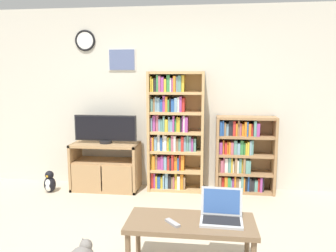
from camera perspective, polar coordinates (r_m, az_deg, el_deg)
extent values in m
cube|color=beige|center=(4.78, 0.13, 4.74)|extent=(6.57, 0.06, 2.60)
torus|color=black|center=(5.05, -14.24, 14.24)|extent=(0.30, 0.03, 0.30)
cylinder|color=white|center=(5.05, -14.24, 14.24)|extent=(0.25, 0.02, 0.25)
cube|color=silver|center=(4.87, -8.01, 11.35)|extent=(0.41, 0.01, 0.32)
cube|color=slate|center=(4.86, -8.03, 11.35)|extent=(0.37, 0.02, 0.29)
cube|color=tan|center=(5.01, -15.78, -6.56)|extent=(0.04, 0.46, 0.68)
cube|color=tan|center=(4.74, -5.39, -7.14)|extent=(0.04, 0.46, 0.68)
cube|color=tan|center=(4.78, -10.84, -3.16)|extent=(0.96, 0.46, 0.04)
cube|color=tan|center=(4.95, -10.63, -10.45)|extent=(0.96, 0.46, 0.04)
cube|color=tan|center=(4.84, -10.76, -6.10)|extent=(0.88, 0.42, 0.04)
cube|color=tan|center=(4.76, -14.06, -8.77)|extent=(0.42, 0.02, 0.37)
cube|color=tan|center=(4.63, -8.88, -9.12)|extent=(0.42, 0.02, 0.37)
cylinder|color=black|center=(4.77, -10.76, -2.72)|extent=(0.18, 0.18, 0.04)
cube|color=black|center=(4.74, -10.83, -0.33)|extent=(0.89, 0.05, 0.36)
cube|color=black|center=(4.71, -10.93, -0.38)|extent=(0.85, 0.01, 0.33)
cube|color=tan|center=(4.67, -3.17, -0.98)|extent=(0.04, 0.31, 1.69)
cube|color=tan|center=(4.60, 6.04, -1.16)|extent=(0.04, 0.31, 1.69)
cube|color=tan|center=(4.76, 1.57, -0.78)|extent=(0.78, 0.02, 1.69)
cube|color=tan|center=(4.83, 1.36, -10.80)|extent=(0.71, 0.27, 0.04)
cube|color=tan|center=(4.74, 1.37, -7.66)|extent=(0.71, 0.27, 0.04)
cube|color=tan|center=(4.67, 1.38, -4.41)|extent=(0.71, 0.27, 0.04)
cube|color=tan|center=(4.62, 1.40, -1.07)|extent=(0.71, 0.27, 0.04)
cube|color=tan|center=(4.58, 1.41, 2.33)|extent=(0.71, 0.27, 0.04)
cube|color=tan|center=(4.56, 1.42, 5.78)|extent=(0.71, 0.27, 0.04)
cube|color=tan|center=(4.55, 1.44, 9.25)|extent=(0.71, 0.27, 0.04)
cube|color=red|center=(4.84, -2.57, -9.17)|extent=(0.04, 0.21, 0.22)
cube|color=#9E4293|center=(4.84, -2.19, -9.19)|extent=(0.02, 0.22, 0.22)
cube|color=gold|center=(4.84, -1.87, -9.40)|extent=(0.02, 0.23, 0.18)
cube|color=#2856A8|center=(4.83, -1.44, -9.47)|extent=(0.04, 0.23, 0.17)
cube|color=gold|center=(4.83, -0.97, -9.49)|extent=(0.03, 0.21, 0.17)
cube|color=#759EB7|center=(4.82, -0.61, -9.38)|extent=(0.02, 0.24, 0.20)
cube|color=#759EB7|center=(4.81, -0.16, -9.20)|extent=(0.04, 0.22, 0.23)
cube|color=#232328|center=(4.82, 0.40, -9.46)|extent=(0.04, 0.20, 0.19)
cube|color=#93704C|center=(4.82, 0.86, -9.56)|extent=(0.03, 0.21, 0.17)
cube|color=#B75B70|center=(4.81, 1.14, -9.54)|extent=(0.02, 0.22, 0.18)
cube|color=gold|center=(4.81, 1.47, -9.28)|extent=(0.03, 0.20, 0.22)
cube|color=white|center=(4.80, 1.96, -9.49)|extent=(0.04, 0.24, 0.19)
cube|color=orange|center=(4.79, 2.49, -9.35)|extent=(0.04, 0.22, 0.22)
cube|color=#93704C|center=(4.79, 2.95, -9.59)|extent=(0.02, 0.24, 0.18)
cube|color=gold|center=(4.77, -2.68, -5.99)|extent=(0.02, 0.20, 0.22)
cube|color=orange|center=(4.76, -2.32, -6.14)|extent=(0.04, 0.24, 0.20)
cube|color=#93704C|center=(4.76, -1.88, -6.00)|extent=(0.03, 0.21, 0.22)
cube|color=#9E4293|center=(4.76, -1.44, -6.25)|extent=(0.04, 0.20, 0.18)
cube|color=#9E4293|center=(4.75, -0.89, -6.20)|extent=(0.04, 0.22, 0.20)
cube|color=#759EB7|center=(4.74, -0.34, -6.24)|extent=(0.04, 0.23, 0.19)
cube|color=red|center=(4.74, 0.19, -6.21)|extent=(0.03, 0.22, 0.20)
cube|color=#232328|center=(4.73, 0.54, -6.39)|extent=(0.02, 0.25, 0.17)
cube|color=red|center=(4.72, 0.90, -6.13)|extent=(0.04, 0.23, 0.22)
cube|color=orange|center=(4.73, 1.45, -6.24)|extent=(0.04, 0.20, 0.20)
cube|color=#2856A8|center=(4.72, 1.88, -6.38)|extent=(0.02, 0.23, 0.18)
cube|color=red|center=(4.72, 2.15, -6.17)|extent=(0.02, 0.20, 0.21)
cube|color=orange|center=(4.72, 2.61, -6.17)|extent=(0.04, 0.21, 0.22)
cube|color=#B75B70|center=(4.70, -2.73, -2.91)|extent=(0.02, 0.23, 0.19)
cube|color=orange|center=(4.70, -2.46, -2.95)|extent=(0.03, 0.25, 0.19)
cube|color=#759EB7|center=(4.70, -2.01, -2.89)|extent=(0.04, 0.22, 0.20)
cube|color=white|center=(4.69, -1.50, -2.70)|extent=(0.04, 0.19, 0.23)
cube|color=#2856A8|center=(4.69, -1.05, -2.99)|extent=(0.03, 0.21, 0.18)
cube|color=white|center=(4.68, -0.67, -2.75)|extent=(0.02, 0.20, 0.22)
cube|color=white|center=(4.68, -0.31, -2.84)|extent=(0.03, 0.21, 0.21)
cube|color=gold|center=(4.68, 0.11, -2.98)|extent=(0.03, 0.20, 0.19)
cube|color=#388947|center=(4.67, 0.46, -3.03)|extent=(0.03, 0.23, 0.19)
cube|color=#B75B70|center=(4.66, 0.87, -2.83)|extent=(0.04, 0.23, 0.22)
cube|color=white|center=(4.66, 1.29, -2.87)|extent=(0.03, 0.23, 0.22)
cube|color=#93704C|center=(4.67, 1.71, -3.12)|extent=(0.03, 0.21, 0.17)
cube|color=#5B9389|center=(4.66, 2.14, -3.12)|extent=(0.03, 0.20, 0.17)
cube|color=red|center=(4.65, 2.59, -2.96)|extent=(0.04, 0.22, 0.20)
cube|color=#759EB7|center=(4.66, 3.03, -2.96)|extent=(0.03, 0.20, 0.20)
cube|color=#5B9389|center=(4.65, 3.48, -2.83)|extent=(0.03, 0.19, 0.23)
cube|color=#759EB7|center=(4.65, 3.91, -2.95)|extent=(0.03, 0.20, 0.21)
cube|color=#9E4293|center=(4.65, 4.29, -3.12)|extent=(0.03, 0.21, 0.18)
cube|color=#5B9389|center=(4.65, 4.72, -3.13)|extent=(0.03, 0.20, 0.18)
cube|color=#759EB7|center=(4.66, -2.71, 0.40)|extent=(0.02, 0.21, 0.19)
cube|color=#9E4293|center=(4.65, -2.28, 0.59)|extent=(0.04, 0.21, 0.22)
cube|color=#B75B70|center=(4.65, -1.77, 0.63)|extent=(0.04, 0.20, 0.23)
cube|color=#759EB7|center=(4.65, -1.37, 0.28)|extent=(0.02, 0.21, 0.17)
cube|color=#5B9389|center=(4.64, -0.98, 0.25)|extent=(0.03, 0.21, 0.17)
cube|color=#5B9389|center=(4.63, -0.58, 0.52)|extent=(0.02, 0.24, 0.22)
cube|color=gold|center=(4.63, -0.13, 0.24)|extent=(0.04, 0.23, 0.17)
cube|color=#759EB7|center=(4.62, 0.30, 0.45)|extent=(0.02, 0.22, 0.20)
cube|color=#759EB7|center=(4.63, 0.66, 0.23)|extent=(0.04, 0.20, 0.17)
cube|color=#9E4293|center=(4.61, 1.08, 0.54)|extent=(0.03, 0.23, 0.22)
cube|color=#388947|center=(4.62, 1.41, 0.28)|extent=(0.02, 0.21, 0.18)
cube|color=gold|center=(4.62, 1.74, 0.44)|extent=(0.03, 0.20, 0.21)
cube|color=gold|center=(4.61, 2.05, 0.38)|extent=(0.02, 0.22, 0.20)
cube|color=#232328|center=(4.61, 2.33, 0.33)|extent=(0.02, 0.23, 0.19)
cube|color=#9E4293|center=(4.61, 2.64, 0.50)|extent=(0.02, 0.21, 0.22)
cube|color=white|center=(4.60, 2.89, 0.54)|extent=(0.02, 0.24, 0.23)
cube|color=#9E4293|center=(4.60, 3.28, 0.40)|extent=(0.04, 0.25, 0.21)
cube|color=#5B9389|center=(4.63, -2.69, 3.69)|extent=(0.03, 0.21, 0.17)
cube|color=#93704C|center=(4.63, -2.28, 3.75)|extent=(0.03, 0.20, 0.18)
cube|color=#759EB7|center=(4.62, -1.99, 3.87)|extent=(0.02, 0.20, 0.20)
cube|color=#759EB7|center=(4.62, -1.58, 3.80)|extent=(0.04, 0.19, 0.19)
cube|color=#2856A8|center=(4.61, -1.05, 3.65)|extent=(0.03, 0.20, 0.17)
cube|color=#9E4293|center=(4.60, -0.59, 3.97)|extent=(0.03, 0.20, 0.22)
cube|color=orange|center=(4.59, -0.17, 3.87)|extent=(0.03, 0.23, 0.21)
cube|color=#388947|center=(4.59, 0.19, 3.65)|extent=(0.02, 0.22, 0.17)
cube|color=#232328|center=(4.59, 0.49, 3.76)|extent=(0.02, 0.21, 0.19)
cube|color=#2856A8|center=(4.59, 0.92, 3.68)|extent=(0.04, 0.21, 0.18)
cube|color=#759EB7|center=(4.58, 1.49, 3.77)|extent=(0.04, 0.24, 0.19)
cube|color=white|center=(4.58, 1.93, 3.83)|extent=(0.02, 0.23, 0.20)
cube|color=#9E4293|center=(4.58, 2.30, 3.87)|extent=(0.03, 0.22, 0.21)
cube|color=red|center=(4.58, 2.74, 3.73)|extent=(0.04, 0.20, 0.19)
cube|color=gold|center=(4.61, -2.81, 7.32)|extent=(0.02, 0.23, 0.21)
cube|color=gold|center=(4.60, -2.50, 7.13)|extent=(0.02, 0.24, 0.18)
cube|color=#232328|center=(4.60, -2.10, 7.19)|extent=(0.04, 0.22, 0.19)
cube|color=#388947|center=(4.59, -1.68, 7.45)|extent=(0.03, 0.24, 0.23)
cube|color=#B75B70|center=(4.59, -1.32, 7.39)|extent=(0.03, 0.25, 0.22)
cube|color=#9E4293|center=(4.58, -0.84, 7.28)|extent=(0.04, 0.24, 0.20)
cube|color=gold|center=(4.58, -0.35, 7.12)|extent=(0.03, 0.23, 0.17)
cube|color=#388947|center=(4.58, 0.16, 7.46)|extent=(0.04, 0.22, 0.23)
cube|color=white|center=(4.58, 0.58, 7.19)|extent=(0.02, 0.22, 0.19)
cube|color=#9E4293|center=(4.57, 0.90, 7.19)|extent=(0.02, 0.23, 0.19)
cube|color=orange|center=(4.56, 1.24, 7.36)|extent=(0.03, 0.25, 0.21)
cube|color=#759EB7|center=(4.57, 1.65, 7.31)|extent=(0.02, 0.21, 0.21)
cube|color=#5B9389|center=(4.57, 2.10, 7.39)|extent=(0.04, 0.21, 0.22)
cube|color=gold|center=(4.57, 2.66, 7.40)|extent=(0.04, 0.19, 0.22)
cube|color=#9E754C|center=(4.68, 8.55, -4.87)|extent=(0.04, 0.28, 1.08)
cube|color=#9E754C|center=(4.77, 17.96, -4.95)|extent=(0.04, 0.28, 1.08)
cube|color=#9E754C|center=(4.83, 13.13, -4.57)|extent=(0.81, 0.02, 1.08)
cube|color=#9E754C|center=(4.85, 13.08, -10.93)|extent=(0.74, 0.24, 0.04)
cube|color=#9E754C|center=(4.77, 13.19, -7.97)|extent=(0.74, 0.24, 0.04)
cube|color=#9E754C|center=(4.71, 13.30, -4.93)|extent=(0.74, 0.24, 0.04)
cube|color=#9E754C|center=(4.65, 13.41, -1.81)|extent=(0.74, 0.24, 0.04)
cube|color=#9E754C|center=(4.61, 13.53, 1.38)|extent=(0.74, 0.24, 0.04)
cube|color=#93704C|center=(4.80, 8.97, -9.57)|extent=(0.04, 0.22, 0.20)
cube|color=red|center=(4.81, 9.48, -9.61)|extent=(0.03, 0.17, 0.18)
cube|color=orange|center=(4.80, 10.00, -9.59)|extent=(0.04, 0.21, 0.20)
cube|color=#388947|center=(4.80, 10.52, -9.62)|extent=(0.04, 0.22, 0.19)
cube|color=#759EB7|center=(4.82, 10.88, -9.75)|extent=(0.02, 0.18, 0.16)
cube|color=#9E4293|center=(4.82, 11.20, -9.69)|extent=(0.02, 0.18, 0.17)
cube|color=orange|center=(4.81, 11.52, -9.50)|extent=(0.02, 0.21, 0.21)
cube|color=#93704C|center=(4.83, 11.91, -9.68)|extent=(0.04, 0.18, 0.18)
cube|color=white|center=(4.83, 12.33, -9.70)|extent=(0.03, 0.19, 0.17)
cube|color=#5B9389|center=(4.82, 12.70, -9.51)|extent=(0.03, 0.21, 0.21)
cube|color=orange|center=(4.83, 13.03, -9.64)|extent=(0.02, 0.21, 0.19)
cube|color=#232328|center=(4.83, 13.36, -9.66)|extent=(0.03, 0.19, 0.18)
cube|color=#2856A8|center=(4.83, 13.72, -9.48)|extent=(0.02, 0.19, 0.21)
cube|color=#232328|center=(4.84, 14.01, -9.62)|extent=(0.02, 0.20, 0.19)
cube|color=#232328|center=(4.85, 14.40, -9.76)|extent=(0.04, 0.18, 0.16)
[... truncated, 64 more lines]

